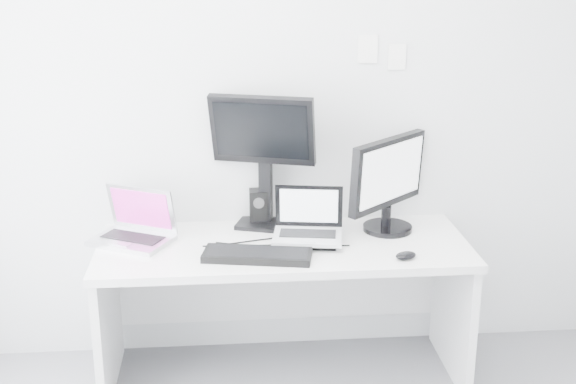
% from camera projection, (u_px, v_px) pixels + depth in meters
% --- Properties ---
extents(back_wall, '(3.60, 0.00, 3.60)m').
position_uv_depth(back_wall, '(278.00, 104.00, 3.81)').
color(back_wall, silver).
rests_on(back_wall, ground).
extents(desk, '(1.80, 0.70, 0.73)m').
position_uv_depth(desk, '(284.00, 312.00, 3.78)').
color(desk, white).
rests_on(desk, ground).
extents(macbook, '(0.45, 0.41, 0.28)m').
position_uv_depth(macbook, '(130.00, 216.00, 3.64)').
color(macbook, '#B3B3B8').
rests_on(macbook, desk).
extents(speaker, '(0.10, 0.10, 0.18)m').
position_uv_depth(speaker, '(258.00, 207.00, 3.91)').
color(speaker, black).
rests_on(speaker, desk).
extents(dell_laptop, '(0.37, 0.31, 0.28)m').
position_uv_depth(dell_laptop, '(308.00, 217.00, 3.63)').
color(dell_laptop, silver).
rests_on(dell_laptop, desk).
extents(rear_monitor, '(0.56, 0.34, 0.71)m').
position_uv_depth(rear_monitor, '(264.00, 160.00, 3.79)').
color(rear_monitor, black).
rests_on(rear_monitor, desk).
extents(samsung_monitor, '(0.57, 0.55, 0.50)m').
position_uv_depth(samsung_monitor, '(389.00, 183.00, 3.77)').
color(samsung_monitor, black).
rests_on(samsung_monitor, desk).
extents(keyboard, '(0.52, 0.27, 0.03)m').
position_uv_depth(keyboard, '(257.00, 255.00, 3.49)').
color(keyboard, black).
rests_on(keyboard, desk).
extents(mouse, '(0.12, 0.10, 0.03)m').
position_uv_depth(mouse, '(406.00, 255.00, 3.48)').
color(mouse, black).
rests_on(mouse, desk).
extents(wall_note_0, '(0.10, 0.00, 0.14)m').
position_uv_depth(wall_note_0, '(368.00, 49.00, 3.76)').
color(wall_note_0, white).
rests_on(wall_note_0, back_wall).
extents(wall_note_1, '(0.09, 0.00, 0.13)m').
position_uv_depth(wall_note_1, '(397.00, 57.00, 3.78)').
color(wall_note_1, white).
rests_on(wall_note_1, back_wall).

